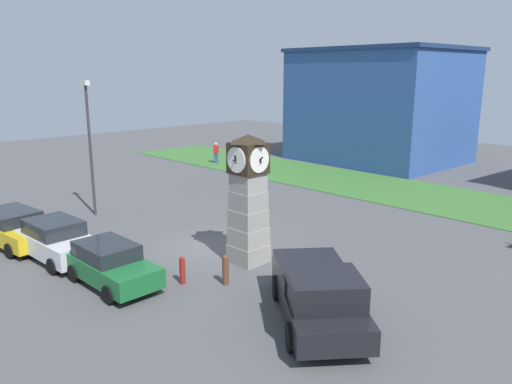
% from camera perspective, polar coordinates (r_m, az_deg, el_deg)
% --- Properties ---
extents(ground_plane, '(83.25, 83.25, 0.00)m').
position_cam_1_polar(ground_plane, '(21.73, -5.80, -6.30)').
color(ground_plane, '#4C4C4F').
extents(clock_tower, '(1.60, 1.50, 5.08)m').
position_cam_1_polar(clock_tower, '(19.27, -0.89, -0.98)').
color(clock_tower, gray).
rests_on(clock_tower, ground_plane).
extents(bollard_near_tower, '(0.29, 0.29, 1.07)m').
position_cam_1_polar(bollard_near_tower, '(18.56, -16.95, -8.58)').
color(bollard_near_tower, maroon).
rests_on(bollard_near_tower, ground_plane).
extents(bollard_mid_row, '(0.29, 0.29, 0.95)m').
position_cam_1_polar(bollard_mid_row, '(18.13, -13.30, -9.10)').
color(bollard_mid_row, maroon).
rests_on(bollard_mid_row, ground_plane).
extents(bollard_far_row, '(0.21, 0.21, 1.03)m').
position_cam_1_polar(bollard_far_row, '(18.09, -8.41, -8.78)').
color(bollard_far_row, maroon).
rests_on(bollard_far_row, ground_plane).
extents(bollard_end_row, '(0.23, 0.23, 1.11)m').
position_cam_1_polar(bollard_end_row, '(17.86, -3.50, -8.82)').
color(bollard_end_row, brown).
rests_on(bollard_end_row, ground_plane).
extents(car_navy_sedan, '(4.72, 2.41, 1.51)m').
position_cam_1_polar(car_navy_sedan, '(24.12, -25.91, -3.67)').
color(car_navy_sedan, gold).
rests_on(car_navy_sedan, ground_plane).
extents(car_near_tower, '(4.16, 2.13, 1.60)m').
position_cam_1_polar(car_near_tower, '(21.54, -21.74, -5.13)').
color(car_near_tower, silver).
rests_on(car_near_tower, ground_plane).
extents(car_by_building, '(4.06, 1.90, 1.49)m').
position_cam_1_polar(car_by_building, '(18.46, -16.29, -7.93)').
color(car_by_building, '#19602D').
rests_on(car_by_building, ground_plane).
extents(pickup_truck, '(5.46, 5.04, 1.85)m').
position_cam_1_polar(pickup_truck, '(15.32, 7.07, -11.33)').
color(pickup_truck, black).
rests_on(pickup_truck, ground_plane).
extents(pedestrian_near_bench, '(0.46, 0.39, 1.73)m').
position_cam_1_polar(pedestrian_near_bench, '(41.24, -4.59, 4.63)').
color(pedestrian_near_bench, '#264CA5').
rests_on(pedestrian_near_bench, ground_plane).
extents(street_lamp_near_road, '(0.50, 0.24, 6.95)m').
position_cam_1_polar(street_lamp_near_road, '(27.01, -18.48, 5.68)').
color(street_lamp_near_road, '#333338').
rests_on(street_lamp_near_road, ground_plane).
extents(warehouse_blue_far, '(13.21, 11.20, 9.28)m').
position_cam_1_polar(warehouse_blue_far, '(43.67, 13.95, 9.59)').
color(warehouse_blue_far, '#2D5193').
rests_on(warehouse_blue_far, ground_plane).
extents(grass_verge_far, '(49.95, 7.23, 0.04)m').
position_cam_1_polar(grass_verge_far, '(32.88, 15.78, 0.14)').
color(grass_verge_far, '#386B2D').
rests_on(grass_verge_far, ground_plane).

